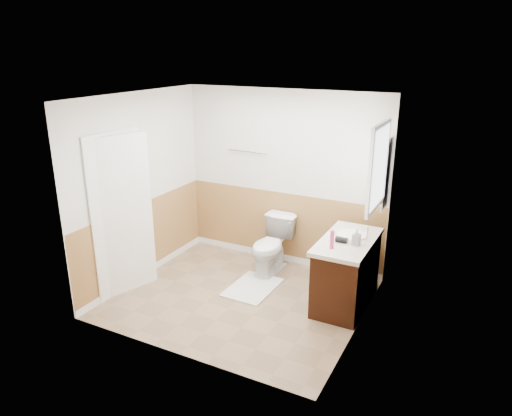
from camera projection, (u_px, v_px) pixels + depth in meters
The scene contains 32 objects.
floor at pixel (240, 298), 6.01m from camera, with size 3.00×3.00×0.00m, color #8C7051.
ceiling at pixel (238, 97), 5.20m from camera, with size 3.00×3.00×0.00m, color white.
wall_back at pixel (284, 179), 6.70m from camera, with size 3.00×3.00×0.00m, color silver.
wall_front at pixel (173, 243), 4.51m from camera, with size 3.00×3.00×0.00m, color silver.
wall_left at pixel (140, 188), 6.25m from camera, with size 3.00×3.00×0.00m, color silver.
wall_right at pixel (364, 226), 4.96m from camera, with size 3.00×3.00×0.00m, color silver.
wainscot_back at pixel (282, 229), 6.93m from camera, with size 3.00×3.00×0.00m, color #A98243.
wainscot_front at pixel (178, 312), 4.76m from camera, with size 3.00×3.00×0.00m, color #A98243.
wainscot_left at pixel (145, 241), 6.49m from camera, with size 2.60×2.60×0.00m, color #A98243.
wainscot_right at pixel (358, 289), 5.20m from camera, with size 2.60×2.60×0.00m, color #A98243.
toilet at pixel (271, 246), 6.60m from camera, with size 0.44×0.77×0.79m, color white.
bath_mat at pixel (253, 287), 6.25m from camera, with size 0.55×0.80×0.02m, color silver.
vanity_cabinet at pixel (346, 274), 5.77m from camera, with size 0.55×1.10×0.80m, color black.
vanity_knob_left at pixel (321, 261), 5.77m from camera, with size 0.03×0.03×0.03m, color #B7B7BD.
vanity_knob_right at pixel (326, 255), 5.94m from camera, with size 0.03×0.03×0.03m, color #B6B5BC.
countertop at pixel (348, 242), 5.64m from camera, with size 0.60×1.15×0.05m, color beige.
sink_basin at pixel (352, 235), 5.75m from camera, with size 0.36×0.36×0.02m, color white.
faucet at pixel (367, 233), 5.65m from camera, with size 0.02×0.02×0.14m, color silver.
lotion_bottle at pixel (332, 239), 5.35m from camera, with size 0.05×0.05×0.22m, color #D6376A.
soap_dispenser at pixel (357, 237), 5.45m from camera, with size 0.09×0.09×0.19m, color gray.
hair_dryer_body at pixel (342, 240), 5.53m from camera, with size 0.07×0.07×0.14m, color black.
hair_dryer_handle at pixel (340, 240), 5.60m from camera, with size 0.03×0.03×0.07m, color black.
mirror_panel at pixel (387, 174), 5.79m from camera, with size 0.02×0.35×0.90m, color silver.
window_frame at pixel (378, 167), 5.30m from camera, with size 0.04×0.80×1.00m, color white.
window_glass at pixel (380, 167), 5.29m from camera, with size 0.01×0.70×0.90m, color white.
door at pixel (124, 216), 5.90m from camera, with size 0.05×0.80×2.04m, color white.
door_frame at pixel (119, 215), 5.93m from camera, with size 0.02×0.92×2.10m, color white.
door_knob at pixel (145, 214), 6.18m from camera, with size 0.06×0.06×0.06m, color silver.
towel_bar at pixel (247, 152), 6.78m from camera, with size 0.02×0.02×0.62m, color silver.
tp_holder_bar at pixel (274, 216), 6.86m from camera, with size 0.02×0.02×0.14m, color silver.
tp_roll at pixel (274, 216), 6.86m from camera, with size 0.11×0.11×0.10m, color white.
tp_sheet at pixel (274, 223), 6.89m from camera, with size 0.10×0.01×0.16m, color white.
Camera 1 is at (2.60, -4.63, 3.03)m, focal length 33.23 mm.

